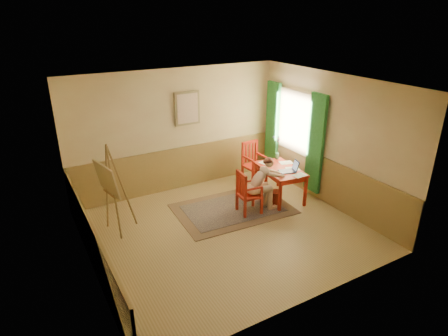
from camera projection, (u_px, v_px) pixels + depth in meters
room at (227, 163)px, 6.81m from camera, size 5.04×4.54×2.84m
wainscot at (207, 191)px, 7.79m from camera, size 5.00×4.50×1.00m
window at (293, 131)px, 8.82m from camera, size 0.12×2.01×2.20m
wall_portrait at (187, 108)px, 8.50m from camera, size 0.60×0.05×0.76m
rug at (233, 209)px, 8.12m from camera, size 2.49×1.73×0.02m
table at (280, 172)px, 8.38m from camera, size 0.86×1.28×0.72m
chair_left at (247, 193)px, 7.79m from camera, size 0.47×0.45×0.94m
chair_back at (253, 163)px, 9.18m from camera, size 0.48×0.50×1.03m
figure at (262, 182)px, 7.86m from camera, size 0.88×0.41×1.16m
laptop at (290, 169)px, 8.16m from camera, size 0.45×0.34×0.24m
papers at (286, 167)px, 8.40m from camera, size 0.72×1.22×0.00m
vase at (277, 149)px, 8.79m from camera, size 0.21×0.27×0.54m
wastebasket at (276, 197)px, 8.32m from camera, size 0.34×0.34×0.28m
easel at (109, 182)px, 6.88m from camera, size 0.65×0.79×1.77m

